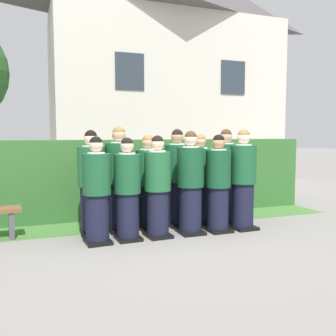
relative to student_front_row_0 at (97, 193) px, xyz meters
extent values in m
plane|color=gray|center=(1.23, 0.00, -0.75)|extent=(60.00, 60.00, 0.00)
cylinder|color=black|center=(0.00, 0.00, -0.39)|extent=(0.35, 0.35, 0.72)
cube|color=black|center=(0.00, 0.00, -0.72)|extent=(0.39, 0.47, 0.05)
cylinder|color=#19512D|center=(0.00, 0.00, 0.27)|extent=(0.41, 0.41, 0.60)
cylinder|color=white|center=(0.00, 0.00, 0.58)|extent=(0.25, 0.25, 0.03)
cube|color=gold|center=(-0.01, 0.19, 0.39)|extent=(0.04, 0.01, 0.26)
sphere|color=beige|center=(0.00, 0.00, 0.70)|extent=(0.20, 0.20, 0.20)
sphere|color=black|center=(0.00, 0.00, 0.73)|extent=(0.19, 0.19, 0.19)
cylinder|color=black|center=(0.47, 0.03, -0.39)|extent=(0.34, 0.34, 0.72)
cube|color=black|center=(0.47, 0.03, -0.72)|extent=(0.38, 0.46, 0.05)
cylinder|color=#19512D|center=(0.47, 0.03, 0.26)|extent=(0.40, 0.40, 0.59)
cylinder|color=white|center=(0.47, 0.03, 0.56)|extent=(0.25, 0.25, 0.03)
cube|color=#236038|center=(0.46, 0.22, 0.38)|extent=(0.04, 0.01, 0.26)
sphere|color=beige|center=(0.47, 0.03, 0.68)|extent=(0.20, 0.20, 0.20)
sphere|color=black|center=(0.47, 0.03, 0.71)|extent=(0.19, 0.19, 0.19)
cube|color=white|center=(0.46, 0.29, 0.17)|extent=(0.15, 0.01, 0.20)
cylinder|color=black|center=(0.95, 0.02, -0.38)|extent=(0.35, 0.35, 0.73)
cube|color=black|center=(0.95, 0.02, -0.72)|extent=(0.39, 0.47, 0.05)
cylinder|color=#1E5B33|center=(0.95, 0.02, 0.28)|extent=(0.41, 0.41, 0.60)
cylinder|color=white|center=(0.95, 0.02, 0.59)|extent=(0.26, 0.26, 0.03)
cube|color=navy|center=(0.94, 0.21, 0.40)|extent=(0.04, 0.01, 0.27)
sphere|color=beige|center=(0.95, 0.02, 0.71)|extent=(0.21, 0.21, 0.21)
sphere|color=black|center=(0.95, 0.02, 0.74)|extent=(0.19, 0.19, 0.19)
cube|color=white|center=(0.93, 0.28, 0.19)|extent=(0.15, 0.02, 0.20)
cylinder|color=black|center=(1.51, 0.03, -0.37)|extent=(0.36, 0.36, 0.76)
cube|color=black|center=(1.51, 0.03, -0.72)|extent=(0.39, 0.48, 0.05)
cylinder|color=#144728|center=(1.51, 0.03, 0.33)|extent=(0.43, 0.43, 0.63)
cylinder|color=white|center=(1.51, 0.03, 0.65)|extent=(0.27, 0.27, 0.03)
cube|color=navy|center=(1.51, 0.23, 0.45)|extent=(0.04, 0.01, 0.28)
sphere|color=beige|center=(1.51, 0.03, 0.77)|extent=(0.22, 0.22, 0.22)
sphere|color=#472D19|center=(1.51, 0.03, 0.81)|extent=(0.20, 0.20, 0.20)
cube|color=white|center=(1.52, 0.30, 0.23)|extent=(0.15, 0.01, 0.20)
cylinder|color=black|center=(1.99, -0.01, -0.38)|extent=(0.35, 0.35, 0.74)
cube|color=black|center=(1.99, -0.01, -0.72)|extent=(0.38, 0.47, 0.05)
cylinder|color=#144728|center=(1.99, -0.01, 0.29)|extent=(0.42, 0.42, 0.61)
cylinder|color=white|center=(1.99, -0.01, 0.60)|extent=(0.26, 0.26, 0.03)
cube|color=gold|center=(1.99, 0.19, 0.41)|extent=(0.04, 0.01, 0.27)
sphere|color=tan|center=(1.99, -0.01, 0.72)|extent=(0.21, 0.21, 0.21)
sphere|color=black|center=(1.99, -0.01, 0.76)|extent=(0.19, 0.19, 0.19)
cylinder|color=black|center=(2.47, 0.00, -0.36)|extent=(0.37, 0.37, 0.78)
cube|color=black|center=(2.47, 0.00, -0.72)|extent=(0.41, 0.50, 0.05)
cylinder|color=#19512D|center=(2.47, 0.00, 0.35)|extent=(0.44, 0.44, 0.64)
cylinder|color=white|center=(2.47, 0.00, 0.67)|extent=(0.27, 0.27, 0.03)
cube|color=#236038|center=(2.46, 0.21, 0.48)|extent=(0.04, 0.01, 0.28)
sphere|color=beige|center=(2.47, 0.00, 0.80)|extent=(0.22, 0.22, 0.22)
sphere|color=olive|center=(2.47, 0.00, 0.84)|extent=(0.20, 0.20, 0.20)
cube|color=white|center=(2.46, 0.28, 0.25)|extent=(0.15, 0.01, 0.20)
cylinder|color=black|center=(0.02, 0.60, -0.36)|extent=(0.37, 0.37, 0.77)
cube|color=black|center=(0.02, 0.60, -0.72)|extent=(0.42, 0.50, 0.05)
cylinder|color=#1E5B33|center=(0.02, 0.60, 0.34)|extent=(0.43, 0.43, 0.64)
cylinder|color=white|center=(0.02, 0.60, 0.66)|extent=(0.27, 0.27, 0.03)
cube|color=gold|center=(0.04, 0.81, 0.46)|extent=(0.04, 0.01, 0.28)
sphere|color=beige|center=(0.02, 0.60, 0.78)|extent=(0.22, 0.22, 0.22)
sphere|color=black|center=(0.02, 0.60, 0.82)|extent=(0.20, 0.20, 0.20)
cylinder|color=black|center=(0.48, 0.59, -0.35)|extent=(0.38, 0.38, 0.80)
cube|color=black|center=(0.48, 0.59, -0.72)|extent=(0.41, 0.50, 0.05)
cylinder|color=#19512D|center=(0.48, 0.59, 0.38)|extent=(0.45, 0.45, 0.66)
cylinder|color=white|center=(0.48, 0.59, 0.72)|extent=(0.28, 0.28, 0.03)
cube|color=#236038|center=(0.47, 0.80, 0.51)|extent=(0.04, 0.01, 0.29)
sphere|color=tan|center=(0.48, 0.59, 0.84)|extent=(0.23, 0.23, 0.23)
sphere|color=olive|center=(0.48, 0.59, 0.88)|extent=(0.21, 0.21, 0.21)
cube|color=white|center=(0.47, 0.87, 0.28)|extent=(0.15, 0.01, 0.20)
cylinder|color=black|center=(0.97, 0.58, -0.38)|extent=(0.35, 0.35, 0.73)
cube|color=black|center=(0.97, 0.58, -0.72)|extent=(0.37, 0.46, 0.05)
cylinder|color=#1E5B33|center=(0.97, 0.58, 0.29)|extent=(0.42, 0.42, 0.61)
cylinder|color=white|center=(0.97, 0.58, 0.60)|extent=(0.26, 0.26, 0.03)
cube|color=navy|center=(0.97, 0.78, 0.41)|extent=(0.04, 0.01, 0.27)
sphere|color=tan|center=(0.97, 0.58, 0.72)|extent=(0.21, 0.21, 0.21)
sphere|color=olive|center=(0.97, 0.58, 0.75)|extent=(0.19, 0.19, 0.19)
cube|color=white|center=(0.97, 0.85, 0.20)|extent=(0.15, 0.01, 0.20)
cylinder|color=black|center=(1.51, 0.60, -0.36)|extent=(0.37, 0.37, 0.78)
cube|color=black|center=(1.51, 0.60, -0.72)|extent=(0.41, 0.50, 0.05)
cylinder|color=#19512D|center=(1.51, 0.60, 0.35)|extent=(0.44, 0.44, 0.64)
cylinder|color=white|center=(1.51, 0.60, 0.68)|extent=(0.27, 0.27, 0.03)
cube|color=#236038|center=(1.50, 0.81, 0.48)|extent=(0.04, 0.01, 0.28)
sphere|color=tan|center=(1.51, 0.60, 0.80)|extent=(0.22, 0.22, 0.22)
sphere|color=black|center=(1.51, 0.60, 0.84)|extent=(0.20, 0.20, 0.20)
cylinder|color=black|center=(1.94, 0.57, -0.38)|extent=(0.35, 0.35, 0.74)
cube|color=black|center=(1.94, 0.57, -0.72)|extent=(0.40, 0.48, 0.05)
cylinder|color=#1E5B33|center=(1.94, 0.57, 0.30)|extent=(0.42, 0.42, 0.61)
cylinder|color=white|center=(1.94, 0.57, 0.61)|extent=(0.26, 0.26, 0.03)
cube|color=#236038|center=(1.95, 0.77, 0.42)|extent=(0.04, 0.01, 0.27)
sphere|color=tan|center=(1.94, 0.57, 0.73)|extent=(0.21, 0.21, 0.21)
sphere|color=olive|center=(1.94, 0.57, 0.76)|extent=(0.19, 0.19, 0.19)
cylinder|color=black|center=(2.46, 0.59, -0.36)|extent=(0.37, 0.37, 0.78)
cube|color=black|center=(2.46, 0.59, -0.72)|extent=(0.40, 0.49, 0.05)
cylinder|color=#1E5B33|center=(2.46, 0.59, 0.36)|extent=(0.44, 0.44, 0.65)
cylinder|color=white|center=(2.46, 0.59, 0.68)|extent=(0.27, 0.27, 0.03)
cube|color=gold|center=(2.47, 0.80, 0.48)|extent=(0.04, 0.01, 0.28)
sphere|color=tan|center=(2.46, 0.59, 0.81)|extent=(0.22, 0.22, 0.22)
sphere|color=#472D19|center=(2.46, 0.59, 0.85)|extent=(0.20, 0.20, 0.20)
cube|color=#33662D|center=(1.23, 1.79, 0.00)|extent=(7.00, 0.70, 1.49)
cube|color=beige|center=(3.86, 7.41, 2.08)|extent=(7.95, 3.07, 5.65)
cube|color=#2D3842|center=(2.07, 5.85, 2.75)|extent=(0.90, 0.04, 1.10)
cube|color=#2D3842|center=(5.65, 5.85, 2.75)|extent=(0.90, 0.04, 1.10)
cube|color=#4C4C51|center=(-1.20, 0.74, -0.54)|extent=(0.10, 0.32, 0.42)
cube|color=#477A38|center=(1.23, 0.99, -0.74)|extent=(7.00, 0.90, 0.01)
camera|label=1|loc=(-0.96, -5.51, 0.86)|focal=40.61mm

